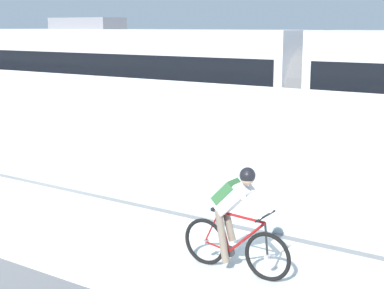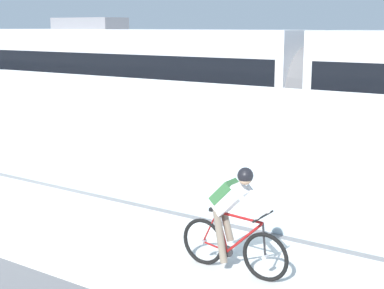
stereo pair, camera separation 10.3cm
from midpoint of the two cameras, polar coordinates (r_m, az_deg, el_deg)
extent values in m
cube|color=silver|center=(13.54, -13.16, -1.37)|extent=(32.00, 0.05, 1.20)
cube|color=white|center=(14.67, -8.07, 2.03)|extent=(32.00, 0.36, 2.32)
cube|color=#595654|center=(16.76, -2.21, -0.70)|extent=(32.00, 0.08, 0.01)
cube|color=#595654|center=(17.91, 0.55, 0.10)|extent=(32.00, 0.08, 0.01)
cube|color=silver|center=(18.06, -5.15, 6.24)|extent=(11.00, 2.50, 3.10)
cube|color=black|center=(18.03, -5.17, 7.34)|extent=(10.56, 2.54, 1.04)
cube|color=#4C4C51|center=(18.24, -5.08, 1.95)|extent=(10.78, 2.53, 0.28)
cube|color=slate|center=(19.31, -9.86, 11.60)|extent=(2.40, 1.10, 0.36)
cube|color=#232326|center=(20.67, -12.61, 2.37)|extent=(1.40, 1.88, 0.20)
cylinder|color=black|center=(20.21, -14.09, 1.92)|extent=(0.60, 0.10, 0.60)
cylinder|color=black|center=(21.16, -11.18, 2.47)|extent=(0.60, 0.10, 0.60)
cube|color=#232326|center=(16.28, 4.52, 0.18)|extent=(1.40, 1.88, 0.20)
cylinder|color=black|center=(15.69, 3.19, -0.46)|extent=(0.60, 0.10, 0.60)
cylinder|color=black|center=(16.90, 5.74, 0.38)|extent=(0.60, 0.10, 0.60)
cube|color=black|center=(21.94, -16.24, 6.76)|extent=(0.16, 2.54, 2.94)
cylinder|color=#59595B|center=(15.06, 11.98, 4.98)|extent=(0.60, 2.30, 2.30)
torus|color=black|center=(8.42, 7.53, -10.86)|extent=(0.72, 0.06, 0.72)
cylinder|color=#99999E|center=(8.42, 7.53, -10.86)|extent=(0.07, 0.10, 0.07)
torus|color=black|center=(8.91, 1.44, -9.48)|extent=(0.72, 0.06, 0.72)
cylinder|color=#99999E|center=(8.91, 1.44, -9.48)|extent=(0.07, 0.10, 0.07)
cylinder|color=maroon|center=(8.49, 5.52, -9.06)|extent=(0.60, 0.04, 0.58)
cylinder|color=maroon|center=(8.66, 3.32, -8.50)|extent=(0.22, 0.04, 0.59)
cylinder|color=maroon|center=(8.43, 5.02, -7.10)|extent=(0.76, 0.04, 0.07)
cylinder|color=maroon|center=(8.81, 2.61, -9.93)|extent=(0.43, 0.03, 0.09)
cylinder|color=maroon|center=(8.76, 2.13, -8.05)|extent=(0.27, 0.02, 0.53)
cylinder|color=black|center=(8.34, 7.42, -9.27)|extent=(0.08, 0.03, 0.49)
cube|color=black|center=(8.61, 2.83, -6.44)|extent=(0.24, 0.10, 0.05)
cylinder|color=black|center=(8.24, 7.33, -6.99)|extent=(0.03, 0.58, 0.03)
cylinder|color=#262628|center=(8.72, 3.81, -10.40)|extent=(0.18, 0.02, 0.18)
cube|color=silver|center=(8.43, 4.12, -5.31)|extent=(0.50, 0.28, 0.51)
cube|color=#336638|center=(8.45, 3.58, -4.62)|extent=(0.38, 0.30, 0.38)
sphere|color=tan|center=(8.22, 5.60, -3.27)|extent=(0.20, 0.20, 0.20)
sphere|color=black|center=(8.22, 5.60, -3.04)|extent=(0.23, 0.23, 0.23)
cylinder|color=silver|center=(8.13, 5.72, -5.91)|extent=(0.41, 0.08, 0.41)
cylinder|color=silver|center=(8.40, 6.79, -5.36)|extent=(0.41, 0.08, 0.41)
cylinder|color=#726656|center=(8.60, 3.12, -8.98)|extent=(0.25, 0.11, 0.79)
cylinder|color=#726656|center=(8.69, 3.75, -7.76)|extent=(0.25, 0.11, 0.52)
camera|label=1|loc=(0.05, -89.74, 0.05)|focal=54.51mm
camera|label=2|loc=(0.05, 90.26, -0.05)|focal=54.51mm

